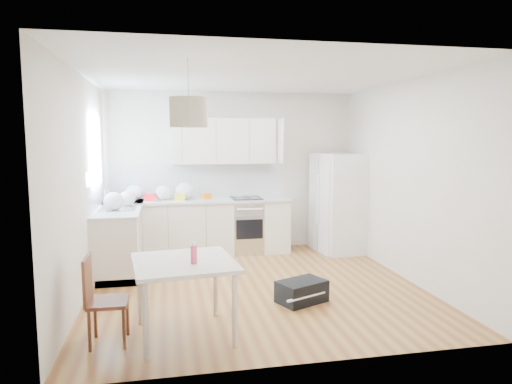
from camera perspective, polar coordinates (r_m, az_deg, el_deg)
floor at (r=6.10m, az=-0.11°, el=-11.69°), size 4.20×4.20×0.00m
ceiling at (r=5.83m, az=-0.11°, el=14.36°), size 4.20×4.20×0.00m
wall_back at (r=7.87m, az=-3.05°, el=2.57°), size 4.20×0.00×4.20m
wall_left at (r=5.79m, az=-20.98°, el=0.55°), size 0.00×4.20×4.20m
wall_right at (r=6.54m, az=18.26°, el=1.35°), size 0.00×4.20×4.20m
window_glassblock at (r=6.89m, az=-19.42°, el=4.90°), size 0.02×1.00×1.00m
cabinets_back at (r=7.64m, az=-7.16°, el=-4.51°), size 3.00×0.60×0.88m
cabinets_left at (r=7.07m, az=-16.61°, el=-5.68°), size 0.60×1.80×0.88m
counter_back at (r=7.56m, az=-7.21°, el=-1.09°), size 3.02×0.64×0.04m
counter_left at (r=6.98m, az=-16.74°, el=-1.99°), size 0.64×1.82×0.04m
backsplash_back at (r=7.81m, az=-7.40°, el=1.46°), size 3.00×0.01×0.58m
backsplash_left at (r=6.98m, az=-19.23°, el=0.48°), size 0.01×1.80×0.58m
upper_cabinets at (r=7.67m, az=-4.02°, el=6.37°), size 1.70×0.32×0.75m
range_oven at (r=7.73m, az=-1.22°, el=-4.31°), size 0.50×0.61×0.88m
sink at (r=6.93m, az=-16.78°, el=-1.93°), size 0.50×0.80×0.16m
refrigerator at (r=7.85m, az=10.36°, el=-1.34°), size 0.88×0.91×1.67m
dining_table at (r=4.54m, az=-8.99°, el=-9.49°), size 1.06×1.06×0.75m
dining_chair at (r=4.61m, az=-17.98°, el=-12.71°), size 0.36×0.36×0.85m
drink_bottle at (r=4.38m, az=-7.78°, el=-7.53°), size 0.08×0.08×0.21m
gym_bag at (r=5.54m, az=5.73°, el=-12.25°), size 0.65×0.55×0.26m
pendant_lamp at (r=4.51m, az=-8.43°, el=9.83°), size 0.47×0.47×0.29m
grocery_bag_a at (r=7.60m, az=-14.99°, el=-0.11°), size 0.28×0.24×0.25m
grocery_bag_b at (r=7.57m, az=-11.51°, el=-0.10°), size 0.26×0.23×0.24m
grocery_bag_c at (r=7.59m, az=-8.89°, el=0.11°), size 0.31×0.26×0.27m
grocery_bag_d at (r=7.10m, az=-15.81°, el=-0.76°), size 0.24×0.21×0.22m
grocery_bag_e at (r=6.71m, az=-17.37°, el=-1.09°), size 0.28×0.24×0.25m
snack_orange at (r=7.60m, az=-6.20°, el=-0.50°), size 0.17×0.14×0.10m
snack_yellow at (r=7.48m, az=-9.51°, el=-0.62°), size 0.17×0.11×0.11m
snack_red at (r=7.54m, az=-13.16°, el=-0.62°), size 0.19×0.13×0.12m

